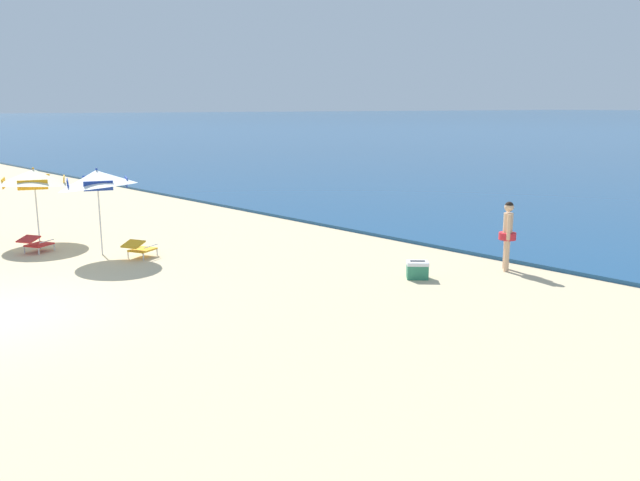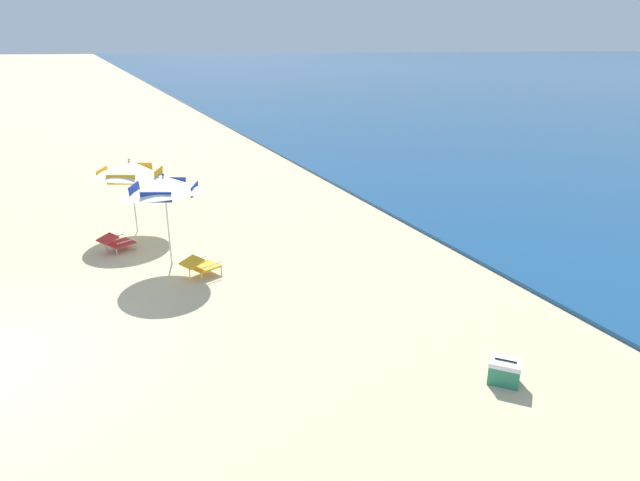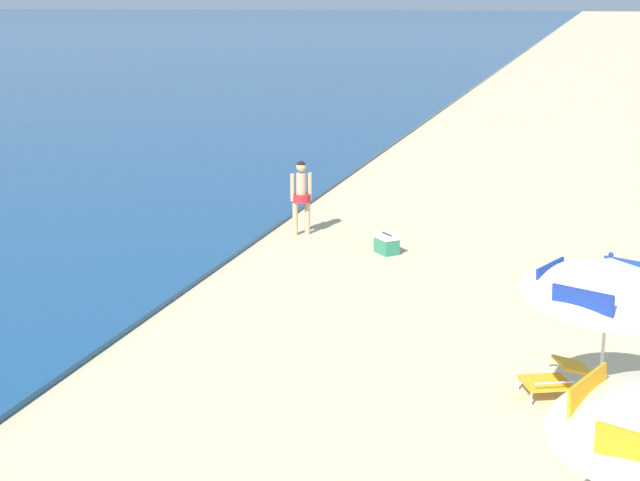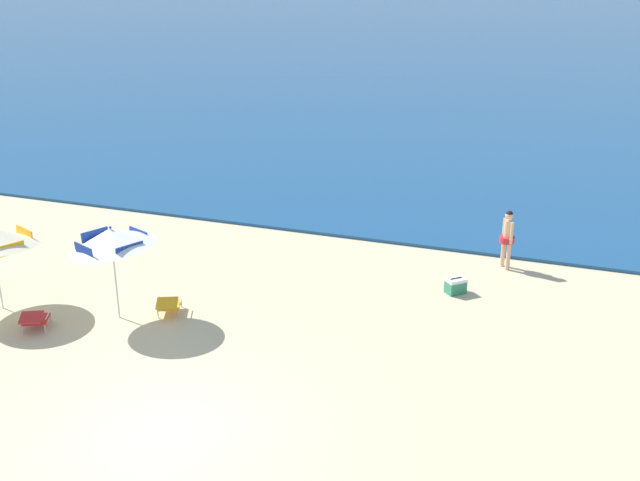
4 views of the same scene
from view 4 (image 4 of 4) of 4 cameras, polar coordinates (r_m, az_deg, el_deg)
name	(u,v)px [view 4 (image 4 of 4)]	position (r m, az deg, el deg)	size (l,w,h in m)	color
ground_plane	(161,434)	(13.91, -12.23, -14.43)	(800.00, 800.00, 0.00)	#D1BA8E
beach_umbrella_striped_main	(111,238)	(17.53, -15.88, 0.18)	(2.63, 2.60, 2.38)	silver
lounge_chair_under_umbrella	(35,319)	(18.20, -21.26, -5.67)	(0.85, 1.00, 0.49)	red
lounge_chair_beside_umbrella	(169,304)	(18.03, -11.65, -4.88)	(0.83, 1.00, 0.50)	gold
person_standing_near_shore	(507,235)	(20.81, 14.33, 0.40)	(0.41, 0.42, 1.67)	#D8A87F
cooler_box	(456,286)	(19.19, 10.47, -3.46)	(0.60, 0.60, 0.43)	#2D7F5B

